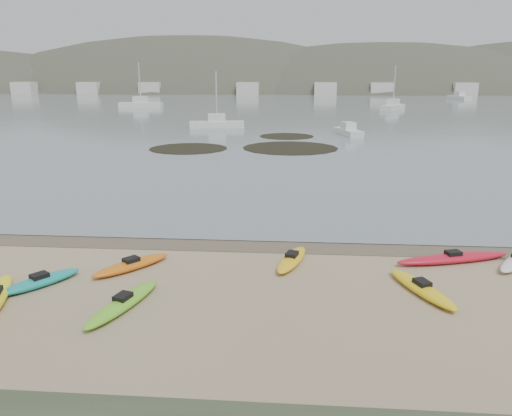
{
  "coord_description": "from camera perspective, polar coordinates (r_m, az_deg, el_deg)",
  "views": [
    {
      "loc": [
        1.58,
        -20.28,
        7.03
      ],
      "look_at": [
        0.0,
        0.0,
        1.5
      ],
      "focal_mm": 35.0,
      "sensor_mm": 36.0,
      "label": 1
    }
  ],
  "objects": [
    {
      "name": "ground",
      "position": [
        21.52,
        0.0,
        -3.86
      ],
      "size": [
        600.0,
        600.0,
        0.0
      ],
      "primitive_type": "plane",
      "color": "tan",
      "rests_on": "ground"
    },
    {
      "name": "wet_sand",
      "position": [
        21.24,
        -0.06,
        -4.11
      ],
      "size": [
        60.0,
        60.0,
        0.0
      ],
      "primitive_type": "plane",
      "color": "brown",
      "rests_on": "ground"
    },
    {
      "name": "water",
      "position": [
        320.36,
        4.31,
        13.92
      ],
      "size": [
        1200.0,
        1200.0,
        0.0
      ],
      "primitive_type": "plane",
      "color": "slate",
      "rests_on": "ground"
    },
    {
      "name": "kayaks",
      "position": [
        17.63,
        1.0,
        -7.69
      ],
      "size": [
        20.14,
        7.99,
        0.34
      ],
      "color": "orange",
      "rests_on": "ground"
    },
    {
      "name": "kelp_mats",
      "position": [
        50.03,
        0.34,
        7.17
      ],
      "size": [
        17.97,
        17.0,
        0.04
      ],
      "color": "black",
      "rests_on": "water"
    },
    {
      "name": "moored_boats",
      "position": [
        102.1,
        6.98,
        11.47
      ],
      "size": [
        82.25,
        89.04,
        1.23
      ],
      "color": "silver",
      "rests_on": "ground"
    },
    {
      "name": "far_hills",
      "position": [
        218.77,
        14.56,
        8.71
      ],
      "size": [
        550.0,
        135.0,
        80.0
      ],
      "color": "#384235",
      "rests_on": "ground"
    },
    {
      "name": "far_town",
      "position": [
        165.42,
        6.16,
        13.39
      ],
      "size": [
        199.0,
        5.0,
        4.0
      ],
      "color": "beige",
      "rests_on": "ground"
    }
  ]
}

